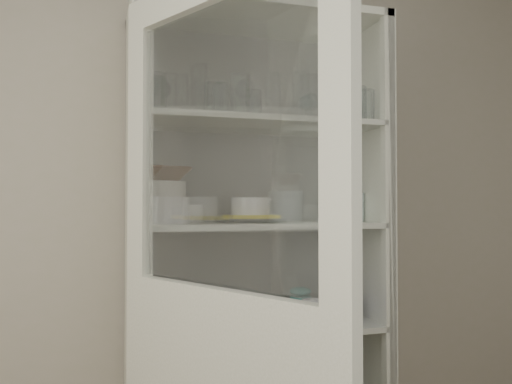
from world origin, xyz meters
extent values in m
cube|color=#B9AE9F|center=(0.00, 1.50, 1.30)|extent=(3.60, 0.02, 2.60)
cube|color=beige|center=(-0.28, 1.27, 1.05)|extent=(0.03, 0.45, 2.10)
cube|color=beige|center=(0.68, 1.27, 1.05)|extent=(0.03, 0.45, 2.10)
cube|color=gray|center=(0.20, 1.49, 1.05)|extent=(1.00, 0.03, 2.10)
cube|color=beige|center=(0.20, 1.27, 2.08)|extent=(1.00, 0.45, 0.03)
cube|color=beige|center=(0.20, 1.26, 0.85)|extent=(0.94, 0.42, 0.02)
cube|color=beige|center=(0.20, 1.26, 1.25)|extent=(0.94, 0.42, 0.02)
cube|color=beige|center=(0.20, 1.26, 1.65)|extent=(0.94, 0.42, 0.02)
cube|color=beige|center=(-0.28, 1.01, 1.50)|extent=(0.08, 0.10, 0.80)
cube|color=beige|center=(0.10, 0.29, 1.50)|extent=(0.08, 0.10, 0.80)
cube|color=silver|center=(-0.09, 0.65, 1.50)|extent=(0.35, 0.65, 0.78)
cylinder|color=silver|center=(-0.21, 1.14, 1.73)|extent=(0.08, 0.08, 0.14)
cylinder|color=silver|center=(-0.21, 1.14, 1.72)|extent=(0.06, 0.06, 0.13)
cylinder|color=silver|center=(0.03, 1.17, 1.72)|extent=(0.08, 0.08, 0.13)
cylinder|color=silver|center=(0.09, 1.12, 1.74)|extent=(0.09, 0.09, 0.15)
cylinder|color=silver|center=(0.44, 1.11, 1.72)|extent=(0.08, 0.08, 0.13)
cylinder|color=silver|center=(0.58, 1.12, 1.73)|extent=(0.07, 0.07, 0.14)
cylinder|color=silver|center=(0.61, 1.11, 1.72)|extent=(0.07, 0.07, 0.13)
cylinder|color=silver|center=(-0.21, 1.28, 1.73)|extent=(0.09, 0.09, 0.15)
cylinder|color=silver|center=(0.03, 1.29, 1.74)|extent=(0.08, 0.08, 0.15)
cylinder|color=silver|center=(0.19, 1.27, 1.73)|extent=(0.07, 0.07, 0.13)
cylinder|color=white|center=(-0.19, 1.22, 1.31)|extent=(0.21, 0.21, 0.10)
cylinder|color=white|center=(-0.09, 1.41, 1.30)|extent=(0.22, 0.22, 0.07)
cylinder|color=silver|center=(-0.19, 1.22, 1.39)|extent=(0.25, 0.25, 0.06)
imported|color=#492A19|center=(-0.19, 1.22, 1.44)|extent=(0.26, 0.26, 0.05)
cylinder|color=silver|center=(0.18, 1.27, 1.27)|extent=(0.30, 0.30, 0.02)
cube|color=yellow|center=(0.18, 1.27, 1.28)|extent=(0.19, 0.19, 0.01)
cylinder|color=white|center=(0.18, 1.27, 1.32)|extent=(0.20, 0.20, 0.07)
cylinder|color=silver|center=(0.61, 1.28, 1.32)|extent=(0.14, 0.14, 0.12)
imported|color=#1B189D|center=(0.53, 1.21, 0.91)|extent=(0.15, 0.15, 0.10)
imported|color=#257977|center=(0.29, 1.32, 0.90)|extent=(0.12, 0.12, 0.09)
imported|color=white|center=(0.41, 1.19, 0.91)|extent=(0.12, 0.12, 0.09)
cylinder|color=#257977|center=(0.41, 1.31, 0.91)|extent=(0.09, 0.09, 0.09)
ellipsoid|color=#257977|center=(0.41, 1.31, 0.96)|extent=(0.09, 0.09, 0.02)
cylinder|color=silver|center=(0.01, 1.19, 0.88)|extent=(0.09, 0.09, 0.04)
cylinder|color=white|center=(-0.21, 1.28, 0.93)|extent=(0.13, 0.13, 0.14)
camera|label=1|loc=(-0.43, -0.80, 1.33)|focal=38.00mm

